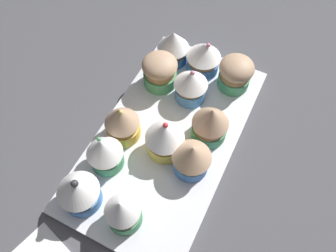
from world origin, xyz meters
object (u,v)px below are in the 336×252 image
baking_tray (168,136)px  cupcake_4 (78,190)px  cupcake_2 (122,122)px  cupcake_7 (165,138)px  cupcake_1 (160,71)px  cupcake_8 (123,212)px  cupcake_10 (210,123)px  cupcake_0 (173,46)px  cupcake_9 (235,73)px  cupcake_6 (192,86)px  cupcake_11 (192,158)px  cupcake_3 (105,152)px  cupcake_5 (204,57)px

baking_tray → cupcake_4: size_ratio=5.05×
cupcake_2 → cupcake_7: 7.64cm
cupcake_1 → cupcake_7: size_ratio=0.86×
baking_tray → cupcake_8: bearing=2.5°
cupcake_10 → cupcake_8: bearing=-16.1°
cupcake_7 → cupcake_10: size_ratio=1.02×
cupcake_4 → cupcake_10: size_ratio=1.07×
cupcake_0 → cupcake_9: (0.55, 12.79, -0.36)cm
cupcake_0 → cupcake_1: size_ratio=1.08×
cupcake_6 → cupcake_0: bearing=-134.2°
cupcake_2 → cupcake_8: size_ratio=1.03×
cupcake_7 → cupcake_8: bearing=-0.1°
cupcake_2 → baking_tray: bearing=114.0°
cupcake_4 → cupcake_9: bearing=157.9°
cupcake_1 → cupcake_9: (-5.67, 12.47, -0.01)cm
cupcake_0 → cupcake_2: 18.82cm
cupcake_11 → cupcake_2: bearing=-93.1°
cupcake_1 → cupcake_3: (18.52, -0.18, 0.29)cm
cupcake_5 → cupcake_1: bearing=-42.2°
cupcake_2 → cupcake_8: (12.72, 7.59, -0.04)cm
cupcake_10 → cupcake_11: cupcake_10 is taller
cupcake_1 → cupcake_10: (6.38, 12.55, 0.44)cm
cupcake_5 → cupcake_7: bearing=3.9°
cupcake_1 → cupcake_5: cupcake_5 is taller
baking_tray → cupcake_9: 16.84cm
baking_tray → cupcake_0: 17.66cm
cupcake_7 → cupcake_9: cupcake_7 is taller
cupcake_0 → cupcake_5: 6.17cm
cupcake_4 → cupcake_10: 23.10cm
cupcake_8 → cupcake_2: bearing=-149.2°
cupcake_5 → cupcake_11: 20.78cm
cupcake_2 → cupcake_10: size_ratio=1.01×
baking_tray → cupcake_8: cupcake_8 is taller
cupcake_4 → cupcake_6: 26.03cm
cupcake_2 → cupcake_3: 5.93cm
cupcake_0 → cupcake_11: (19.51, 12.68, -0.10)cm
cupcake_10 → cupcake_11: size_ratio=1.09×
cupcake_1 → cupcake_10: bearing=63.0°
cupcake_3 → cupcake_5: bearing=166.4°
cupcake_5 → cupcake_8: cupcake_8 is taller
cupcake_3 → cupcake_9: (-24.19, 12.65, -0.30)cm
cupcake_1 → cupcake_11: (13.29, 12.35, 0.25)cm
cupcake_0 → cupcake_9: 12.81cm
cupcake_8 → cupcake_7: bearing=179.9°
cupcake_8 → cupcake_9: cupcake_8 is taller
cupcake_4 → cupcake_7: cupcake_4 is taller
cupcake_6 → cupcake_7: size_ratio=0.90×
cupcake_1 → cupcake_7: (12.13, 7.11, 0.45)cm
cupcake_10 → cupcake_2: bearing=-64.5°
cupcake_6 → cupcake_9: bearing=136.4°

